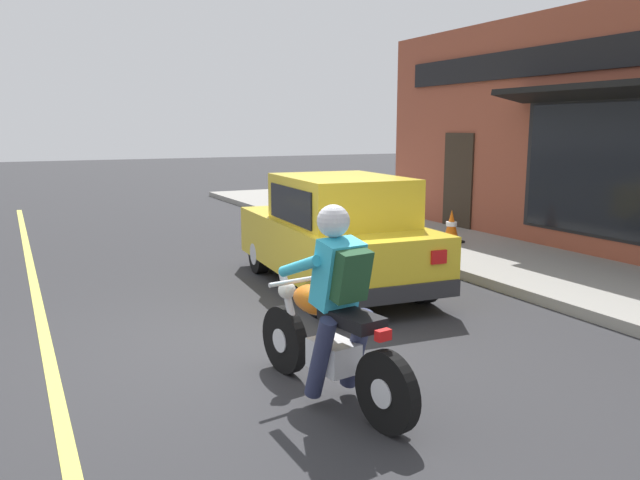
{
  "coord_description": "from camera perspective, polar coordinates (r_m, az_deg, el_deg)",
  "views": [
    {
      "loc": [
        -2.02,
        -5.78,
        2.21
      ],
      "look_at": [
        1.1,
        0.45,
        0.95
      ],
      "focal_mm": 35.0,
      "sensor_mm": 36.0,
      "label": 1
    }
  ],
  "objects": [
    {
      "name": "storefront_building",
      "position": [
        11.43,
        23.21,
        8.92
      ],
      "size": [
        1.25,
        10.62,
        4.2
      ],
      "color": "brown",
      "rests_on": "ground"
    },
    {
      "name": "motorcycle_with_rider",
      "position": [
        5.06,
        1.08,
        -7.37
      ],
      "size": [
        0.66,
        2.01,
        1.62
      ],
      "color": "black",
      "rests_on": "ground"
    },
    {
      "name": "sidewalk_curb",
      "position": [
        11.53,
        12.36,
        -0.69
      ],
      "size": [
        2.6,
        22.0,
        0.14
      ],
      "primitive_type": "cube",
      "color": "gray",
      "rests_on": "ground"
    },
    {
      "name": "ground_plane",
      "position": [
        6.51,
        -7.02,
        -9.67
      ],
      "size": [
        80.0,
        80.0,
        0.0
      ],
      "primitive_type": "plane",
      "color": "#2B2B2D"
    },
    {
      "name": "traffic_cone",
      "position": [
        11.62,
        11.92,
        1.22
      ],
      "size": [
        0.36,
        0.36,
        0.6
      ],
      "color": "black",
      "rests_on": "sidewalk_curb"
    },
    {
      "name": "lane_stripe",
      "position": [
        9.05,
        -24.49,
        -4.79
      ],
      "size": [
        0.12,
        19.8,
        0.01
      ],
      "primitive_type": "cube",
      "color": "#D1C64C",
      "rests_on": "ground"
    },
    {
      "name": "car_hatchback",
      "position": [
        8.61,
        1.42,
        0.59
      ],
      "size": [
        1.91,
        3.89,
        1.57
      ],
      "color": "black",
      "rests_on": "ground"
    }
  ]
}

